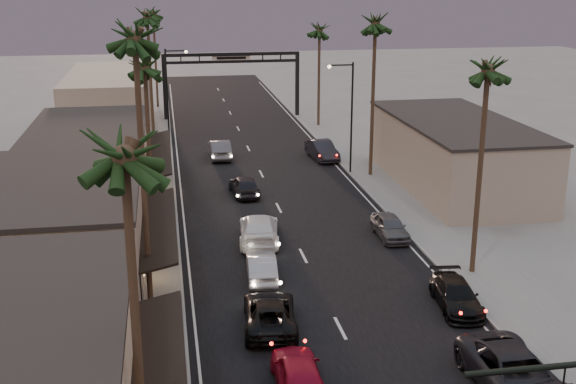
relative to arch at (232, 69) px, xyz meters
name	(u,v)px	position (x,y,z in m)	size (l,w,h in m)	color
ground	(272,195)	(0.00, -30.00, -5.53)	(200.00, 200.00, 0.00)	slate
road	(263,177)	(0.00, -25.00, -5.53)	(14.00, 120.00, 0.02)	black
sidewalk_left	(144,160)	(-9.50, -18.00, -5.47)	(5.00, 92.00, 0.12)	slate
sidewalk_right	(355,151)	(9.50, -18.00, -5.47)	(5.00, 92.00, 0.12)	slate
storefront_near	(8,384)	(-13.00, -58.00, -2.78)	(8.00, 12.00, 5.50)	#C4B495
storefront_mid	(62,237)	(-13.00, -44.00, -2.78)	(8.00, 14.00, 5.50)	gray
storefront_far	(90,163)	(-13.00, -28.00, -3.03)	(8.00, 16.00, 5.00)	#C4B495
storefront_dist	(110,102)	(-13.00, -5.00, -2.53)	(8.00, 20.00, 6.00)	gray
building_right	(455,155)	(14.00, -30.00, -3.03)	(8.00, 18.00, 5.00)	gray
arch	(232,69)	(0.00, 0.00, 0.00)	(15.20, 0.40, 7.27)	black
streetlight_right	(348,109)	(6.92, -25.00, -0.20)	(2.13, 0.30, 9.00)	black
streetlight_left	(170,89)	(-6.92, -12.00, -0.20)	(2.13, 0.30, 9.00)	black
palm_la	(123,141)	(-8.60, -61.00, 5.91)	(3.20, 3.20, 13.20)	#38281C
palm_lb	(134,29)	(-8.60, -48.00, 7.85)	(3.20, 3.20, 15.20)	#38281C
palm_lc	(144,61)	(-8.60, -34.00, 4.94)	(3.20, 3.20, 12.20)	#38281C
palm_ld	(147,12)	(-8.60, -15.00, 6.88)	(3.20, 3.20, 14.20)	#38281C
palm_ra	(489,62)	(8.60, -46.00, 5.91)	(3.20, 3.20, 13.20)	#38281C
palm_rb	(376,18)	(8.60, -26.00, 6.88)	(3.20, 3.20, 14.20)	#38281C
palm_rc	(320,26)	(8.60, -6.00, 4.94)	(3.20, 3.20, 12.20)	#38281C
palm_far	(153,11)	(-8.30, 8.00, 5.91)	(3.20, 3.20, 13.20)	#38281C
oncoming_red	(299,374)	(-2.86, -55.81, -4.75)	(1.84, 4.58, 1.56)	maroon
oncoming_pickup	(270,313)	(-3.18, -50.31, -4.82)	(2.35, 5.11, 1.42)	black
oncoming_silver	(261,267)	(-2.82, -44.81, -4.83)	(1.49, 4.27, 1.41)	#A5A6AB
oncoming_white	(259,229)	(-2.21, -39.31, -4.70)	(2.34, 5.74, 1.67)	white
oncoming_dgrey	(244,186)	(-2.02, -29.58, -4.79)	(1.76, 4.37, 1.49)	black
oncoming_grey_far	(220,149)	(-2.89, -18.16, -4.72)	(1.72, 4.94, 1.63)	#525157
curbside_near	(515,374)	(5.37, -57.36, -4.69)	(2.80, 6.07, 1.69)	black
curbside_black	(456,295)	(6.06, -49.89, -4.87)	(1.87, 4.59, 1.33)	black
curbside_grey	(390,227)	(5.86, -39.91, -4.83)	(1.66, 4.14, 1.41)	#48494D
curbside_far	(322,150)	(5.92, -20.03, -4.72)	(1.73, 4.96, 1.63)	black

